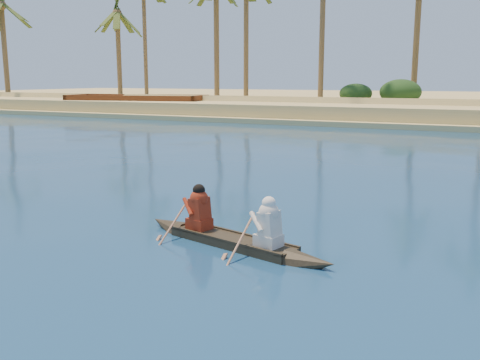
% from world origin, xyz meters
% --- Properties ---
extents(canoe, '(4.64, 1.80, 1.28)m').
position_xyz_m(canoe, '(-8.00, -4.00, 0.25)').
color(canoe, '#332A1C').
rests_on(canoe, ground).
extents(barge_left, '(12.95, 6.42, 2.06)m').
position_xyz_m(barge_left, '(-32.74, 27.00, 0.72)').
color(barge_left, '#5F2F14').
rests_on(barge_left, ground).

